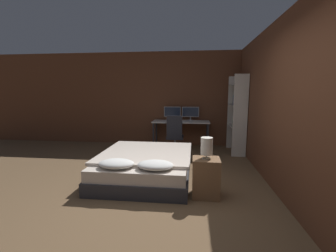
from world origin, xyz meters
name	(u,v)px	position (x,y,z in m)	size (l,w,h in m)	color
ground_plane	(160,209)	(0.00, 0.00, 0.00)	(20.00, 20.00, 0.00)	brown
wall_back	(179,99)	(0.00, 3.82, 1.35)	(12.00, 0.06, 2.70)	brown
wall_side_right	(266,103)	(1.74, 1.50, 1.35)	(0.06, 12.00, 2.70)	brown
bed	(146,165)	(-0.43, 1.10, 0.23)	(1.63, 1.90, 0.54)	#2D2D33
nightstand	(206,178)	(0.62, 0.46, 0.29)	(0.40, 0.35, 0.59)	brown
bedside_lamp	(207,146)	(0.62, 0.46, 0.77)	(0.17, 0.17, 0.32)	gray
desk	(181,124)	(0.08, 3.46, 0.66)	(1.58, 0.58, 0.75)	beige
monitor_left	(172,112)	(-0.18, 3.65, 0.97)	(0.48, 0.16, 0.39)	#B7B7BC
monitor_right	(191,113)	(0.34, 3.65, 0.97)	(0.48, 0.16, 0.39)	#B7B7BC
keyboard	(181,122)	(0.08, 3.27, 0.76)	(0.37, 0.13, 0.02)	#B7B7BC
computer_mouse	(191,121)	(0.35, 3.27, 0.76)	(0.07, 0.05, 0.04)	#B7B7BC
office_chair	(175,139)	(-0.04, 2.76, 0.37)	(0.52, 0.52, 0.98)	black
bookshelf	(238,111)	(1.52, 3.01, 1.09)	(0.34, 0.90, 1.97)	beige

